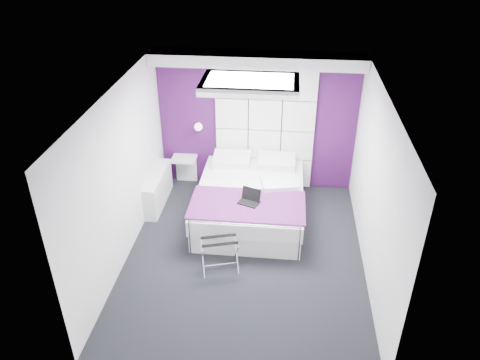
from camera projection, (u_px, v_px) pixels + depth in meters
The scene contains 15 objects.
floor at pixel (245, 255), 7.25m from camera, with size 4.40×4.40×0.00m, color black.
ceiling at pixel (246, 95), 5.94m from camera, with size 4.40×4.40×0.00m, color white.
wall_back at pixel (257, 121), 8.48m from camera, with size 3.60×3.60×0.00m, color white.
wall_left at pixel (122, 176), 6.76m from camera, with size 4.40×4.40×0.00m, color white.
wall_right at pixel (375, 190), 6.43m from camera, with size 4.40×4.40×0.00m, color white.
accent_wall at pixel (257, 121), 8.48m from camera, with size 3.58×0.02×2.58m, color #3D0F44.
soffit at pixel (257, 60), 7.66m from camera, with size 3.58×0.50×0.20m, color white.
headboard at pixel (265, 130), 8.49m from camera, with size 1.80×0.08×2.30m, color silver, non-canonical shape.
skylight at pixel (250, 83), 6.48m from camera, with size 1.36×0.86×0.12m, color white, non-canonical shape.
wall_lamp at pixel (199, 126), 8.50m from camera, with size 0.15×0.15×0.15m, color white.
radiator at pixel (158, 189), 8.37m from camera, with size 0.22×1.20×0.60m, color white.
bed at pixel (250, 201), 7.99m from camera, with size 1.82×2.20×0.77m.
nightstand at pixel (184, 159), 8.83m from camera, with size 0.45×0.35×0.05m, color white.
luggage_rack at pixel (220, 254), 6.87m from camera, with size 0.52×0.38×0.51m.
laptop at pixel (249, 199), 7.39m from camera, with size 0.32×0.23×0.23m.
Camera 1 is at (0.52, -5.65, 4.67)m, focal length 35.00 mm.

